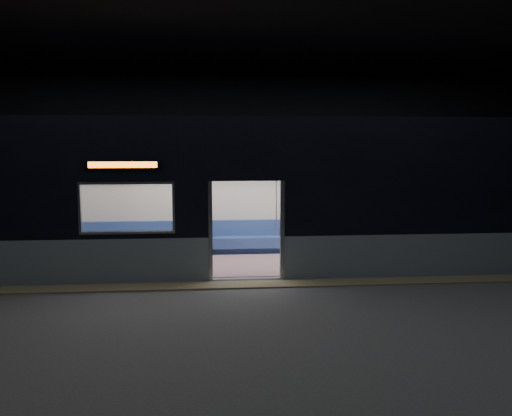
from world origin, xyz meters
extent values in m
cube|color=#47494C|center=(0.00, 0.00, -0.01)|extent=(24.00, 14.00, 0.01)
cube|color=black|center=(0.00, 0.00, 4.98)|extent=(24.00, 14.00, 0.04)
cube|color=black|center=(0.00, 6.98, 2.50)|extent=(24.00, 0.04, 5.00)
cube|color=black|center=(0.00, -6.98, 2.50)|extent=(24.00, 0.04, 5.00)
cube|color=#8C7F59|center=(0.00, 0.55, 0.01)|extent=(22.80, 0.50, 0.03)
cube|color=gray|center=(-4.85, 1.06, 0.45)|extent=(8.30, 0.12, 0.90)
cube|color=gray|center=(4.85, 1.06, 0.45)|extent=(8.30, 0.12, 0.90)
cube|color=black|center=(4.85, 1.06, 2.05)|extent=(8.30, 0.12, 2.30)
cube|color=black|center=(0.00, 1.06, 2.62)|extent=(1.40, 0.12, 1.15)
cube|color=#B7BABC|center=(-0.74, 1.06, 1.02)|extent=(0.08, 0.14, 2.05)
cube|color=#B7BABC|center=(0.74, 1.06, 1.02)|extent=(0.08, 0.14, 2.05)
cube|color=black|center=(-2.45, 0.98, 2.39)|extent=(1.50, 0.04, 0.18)
cube|color=orange|center=(-2.45, 0.97, 2.39)|extent=(1.34, 0.03, 0.12)
cube|color=beige|center=(0.00, 3.94, 1.60)|extent=(18.00, 0.12, 3.20)
cube|color=black|center=(0.00, 2.50, 3.28)|extent=(18.00, 3.00, 0.15)
cube|color=gray|center=(0.00, 2.50, 0.02)|extent=(17.76, 2.76, 0.04)
cube|color=beige|center=(0.00, 2.50, 2.35)|extent=(17.76, 2.76, 0.10)
cube|color=#2D4B82|center=(0.00, 3.62, 0.24)|extent=(11.00, 0.48, 0.41)
cube|color=#2D4B82|center=(0.00, 3.81, 0.65)|extent=(11.00, 0.10, 0.40)
cube|color=#6C4F51|center=(-3.30, 1.41, 0.24)|extent=(4.40, 0.48, 0.41)
cube|color=#6C4F51|center=(3.30, 1.41, 0.24)|extent=(4.40, 0.48, 0.41)
cylinder|color=silver|center=(-0.95, 1.37, 1.17)|extent=(0.04, 0.04, 2.26)
cylinder|color=silver|center=(-0.95, 3.63, 1.17)|extent=(0.04, 0.04, 2.26)
cylinder|color=silver|center=(0.95, 1.37, 1.17)|extent=(0.04, 0.04, 2.26)
cylinder|color=silver|center=(0.95, 3.63, 1.17)|extent=(0.04, 0.04, 2.26)
cylinder|color=silver|center=(0.00, 3.58, 1.95)|extent=(11.00, 0.03, 0.03)
cube|color=black|center=(-1.20, 3.40, 0.53)|extent=(0.16, 0.45, 0.15)
cube|color=black|center=(-1.00, 3.40, 0.53)|extent=(0.16, 0.45, 0.15)
cylinder|color=black|center=(-1.20, 3.20, 0.26)|extent=(0.11, 0.11, 0.43)
cylinder|color=black|center=(-1.00, 3.20, 0.26)|extent=(0.11, 0.11, 0.43)
cube|color=pink|center=(-1.10, 3.59, 0.55)|extent=(0.38, 0.21, 0.19)
cylinder|color=pink|center=(-1.10, 3.62, 0.88)|extent=(0.42, 0.42, 0.50)
sphere|color=tan|center=(-1.10, 3.60, 1.23)|extent=(0.20, 0.20, 0.20)
sphere|color=black|center=(-1.10, 3.64, 1.27)|extent=(0.21, 0.21, 0.21)
cube|color=black|center=(-1.11, 3.33, 0.67)|extent=(0.31, 0.27, 0.14)
cube|color=white|center=(3.64, 3.85, 1.51)|extent=(1.11, 0.03, 0.72)
camera|label=1|loc=(-0.80, -9.91, 2.83)|focal=38.00mm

